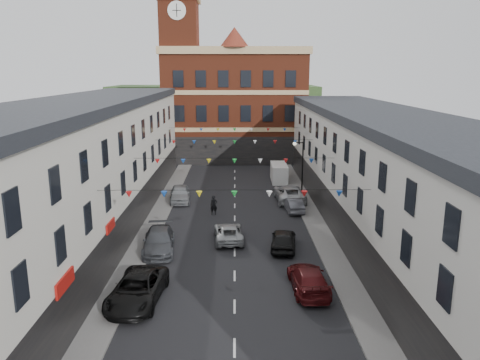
{
  "coord_description": "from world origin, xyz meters",
  "views": [
    {
      "loc": [
        0.05,
        -31.76,
        12.79
      ],
      "look_at": [
        0.47,
        7.44,
        3.65
      ],
      "focal_mm": 35.0,
      "sensor_mm": 36.0,
      "label": 1
    }
  ],
  "objects_px": {
    "car_right_d": "(284,239)",
    "moving_car": "(229,232)",
    "car_left_c": "(137,289)",
    "car_left_d": "(159,241)",
    "car_right_c": "(309,279)",
    "white_van": "(279,173)",
    "street_lamp": "(300,162)",
    "car_right_f": "(289,193)",
    "car_right_e": "(294,205)",
    "car_left_e": "(180,194)",
    "pedestrian": "(214,205)"
  },
  "relations": [
    {
      "from": "car_right_c",
      "to": "moving_car",
      "type": "distance_m",
      "value": 9.84
    },
    {
      "from": "car_left_c",
      "to": "car_left_d",
      "type": "distance_m",
      "value": 7.73
    },
    {
      "from": "car_left_e",
      "to": "car_right_f",
      "type": "height_order",
      "value": "car_left_e"
    },
    {
      "from": "car_left_d",
      "to": "car_right_f",
      "type": "bearing_deg",
      "value": 45.18
    },
    {
      "from": "street_lamp",
      "to": "car_right_d",
      "type": "height_order",
      "value": "street_lamp"
    },
    {
      "from": "street_lamp",
      "to": "moving_car",
      "type": "distance_m",
      "value": 13.87
    },
    {
      "from": "car_left_e",
      "to": "car_right_c",
      "type": "distance_m",
      "value": 22.06
    },
    {
      "from": "pedestrian",
      "to": "car_left_d",
      "type": "bearing_deg",
      "value": -124.56
    },
    {
      "from": "car_left_e",
      "to": "car_right_f",
      "type": "xyz_separation_m",
      "value": [
        11.0,
        0.07,
        -0.01
      ]
    },
    {
      "from": "car_left_e",
      "to": "car_right_d",
      "type": "bearing_deg",
      "value": -60.16
    },
    {
      "from": "car_left_d",
      "to": "car_right_c",
      "type": "distance_m",
      "value": 11.79
    },
    {
      "from": "car_right_d",
      "to": "car_right_e",
      "type": "bearing_deg",
      "value": -93.88
    },
    {
      "from": "car_right_d",
      "to": "pedestrian",
      "type": "relative_size",
      "value": 2.44
    },
    {
      "from": "car_right_c",
      "to": "car_right_e",
      "type": "distance_m",
      "value": 16.19
    },
    {
      "from": "car_left_c",
      "to": "car_left_d",
      "type": "xyz_separation_m",
      "value": [
        0.0,
        7.73,
        -0.01
      ]
    },
    {
      "from": "car_left_e",
      "to": "car_right_e",
      "type": "bearing_deg",
      "value": -23.03
    },
    {
      "from": "white_van",
      "to": "pedestrian",
      "type": "distance_m",
      "value": 15.07
    },
    {
      "from": "car_left_e",
      "to": "car_right_c",
      "type": "relative_size",
      "value": 0.95
    },
    {
      "from": "car_right_c",
      "to": "car_right_d",
      "type": "bearing_deg",
      "value": -85.16
    },
    {
      "from": "street_lamp",
      "to": "pedestrian",
      "type": "xyz_separation_m",
      "value": [
        -8.45,
        -4.86,
        -3.01
      ]
    },
    {
      "from": "car_left_e",
      "to": "car_right_e",
      "type": "height_order",
      "value": "car_left_e"
    },
    {
      "from": "car_left_d",
      "to": "white_van",
      "type": "xyz_separation_m",
      "value": [
        10.76,
        22.08,
        0.25
      ]
    },
    {
      "from": "car_left_c",
      "to": "car_right_e",
      "type": "bearing_deg",
      "value": 62.65
    },
    {
      "from": "car_left_d",
      "to": "car_right_f",
      "type": "xyz_separation_m",
      "value": [
        11.0,
        13.39,
        0.03
      ]
    },
    {
      "from": "car_left_d",
      "to": "car_right_c",
      "type": "bearing_deg",
      "value": -38.22
    },
    {
      "from": "car_right_e",
      "to": "moving_car",
      "type": "xyz_separation_m",
      "value": [
        -5.96,
        -7.6,
        -0.01
      ]
    },
    {
      "from": "street_lamp",
      "to": "pedestrian",
      "type": "distance_m",
      "value": 10.2
    },
    {
      "from": "car_right_d",
      "to": "car_right_f",
      "type": "distance_m",
      "value": 13.23
    },
    {
      "from": "car_right_d",
      "to": "moving_car",
      "type": "relative_size",
      "value": 0.95
    },
    {
      "from": "car_right_f",
      "to": "pedestrian",
      "type": "height_order",
      "value": "pedestrian"
    },
    {
      "from": "car_left_d",
      "to": "moving_car",
      "type": "distance_m",
      "value": 5.48
    },
    {
      "from": "car_right_d",
      "to": "white_van",
      "type": "relative_size",
      "value": 0.94
    },
    {
      "from": "car_left_c",
      "to": "car_right_d",
      "type": "distance_m",
      "value": 12.14
    },
    {
      "from": "street_lamp",
      "to": "car_left_d",
      "type": "xyz_separation_m",
      "value": [
        -12.05,
        -13.68,
        -3.12
      ]
    },
    {
      "from": "car_left_c",
      "to": "car_right_d",
      "type": "height_order",
      "value": "car_left_c"
    },
    {
      "from": "car_left_c",
      "to": "car_right_e",
      "type": "relative_size",
      "value": 1.44
    },
    {
      "from": "street_lamp",
      "to": "car_left_d",
      "type": "distance_m",
      "value": 18.5
    },
    {
      "from": "car_left_c",
      "to": "white_van",
      "type": "distance_m",
      "value": 31.7
    },
    {
      "from": "street_lamp",
      "to": "car_right_f",
      "type": "xyz_separation_m",
      "value": [
        -1.05,
        -0.29,
        -3.09
      ]
    },
    {
      "from": "moving_car",
      "to": "car_right_c",
      "type": "bearing_deg",
      "value": 115.51
    },
    {
      "from": "car_left_e",
      "to": "pedestrian",
      "type": "distance_m",
      "value": 5.76
    },
    {
      "from": "street_lamp",
      "to": "car_left_c",
      "type": "xyz_separation_m",
      "value": [
        -12.05,
        -21.41,
        -3.11
      ]
    },
    {
      "from": "car_left_c",
      "to": "car_left_d",
      "type": "relative_size",
      "value": 1.06
    },
    {
      "from": "car_right_c",
      "to": "car_right_d",
      "type": "xyz_separation_m",
      "value": [
        -0.81,
        6.69,
        0.01
      ]
    },
    {
      "from": "moving_car",
      "to": "car_right_e",
      "type": "bearing_deg",
      "value": -132.28
    },
    {
      "from": "street_lamp",
      "to": "car_left_e",
      "type": "relative_size",
      "value": 1.25
    },
    {
      "from": "car_left_d",
      "to": "car_right_d",
      "type": "bearing_deg",
      "value": -3.51
    },
    {
      "from": "car_left_c",
      "to": "white_van",
      "type": "height_order",
      "value": "white_van"
    },
    {
      "from": "car_left_c",
      "to": "moving_car",
      "type": "distance_m",
      "value": 11.1
    },
    {
      "from": "moving_car",
      "to": "white_van",
      "type": "bearing_deg",
      "value": -110.2
    }
  ]
}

